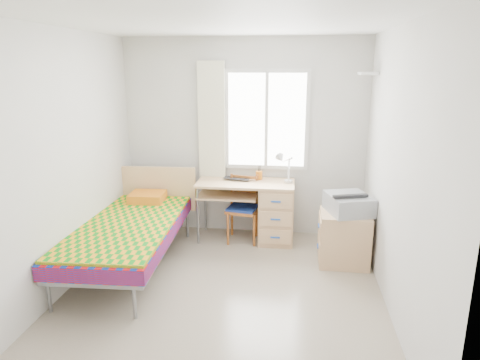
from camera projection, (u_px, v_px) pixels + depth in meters
name	position (u px, v px, depth m)	size (l,w,h in m)	color
floor	(223.00, 293.00, 4.35)	(3.50, 3.50, 0.00)	#BCAD93
ceiling	(220.00, 22.00, 3.68)	(3.50, 3.50, 0.00)	white
wall_back	(244.00, 138.00, 5.69)	(3.20, 3.20, 0.00)	silver
wall_left	(62.00, 164.00, 4.21)	(3.50, 3.50, 0.00)	silver
wall_right	(398.00, 174.00, 3.81)	(3.50, 3.50, 0.00)	silver
window	(267.00, 120.00, 5.56)	(1.10, 0.04, 1.30)	white
curtain	(212.00, 127.00, 5.64)	(0.35, 0.05, 1.70)	white
floating_shelf	(368.00, 73.00, 4.95)	(0.20, 0.32, 0.03)	white
bed	(132.00, 228.00, 4.85)	(1.11, 2.21, 0.94)	gray
desk	(271.00, 209.00, 5.57)	(1.26, 0.58, 0.78)	tan
chair	(244.00, 204.00, 5.58)	(0.44, 0.44, 0.87)	#97591D
cabinet	(344.00, 238.00, 4.95)	(0.57, 0.51, 0.61)	tan
printer	(349.00, 203.00, 4.86)	(0.57, 0.62, 0.22)	gray
laptop	(235.00, 180.00, 5.56)	(0.35, 0.23, 0.03)	black
pen_cup	(259.00, 175.00, 5.64)	(0.09, 0.09, 0.11)	orange
task_lamp	(284.00, 165.00, 5.32)	(0.23, 0.32, 0.42)	white
book	(233.00, 195.00, 5.63)	(0.19, 0.26, 0.02)	gray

